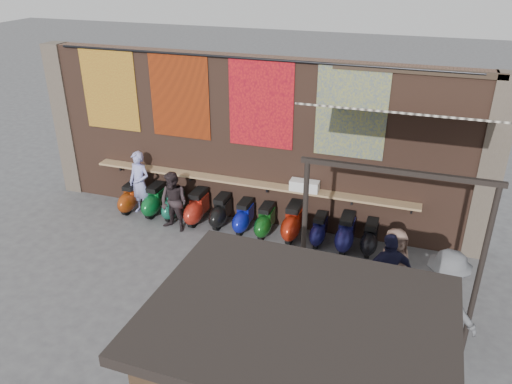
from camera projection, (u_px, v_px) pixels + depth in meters
ground at (209, 275)px, 10.34m from camera, size 70.00×70.00×0.00m
brick_wall at (252, 142)px, 11.77m from camera, size 10.00×0.40×4.00m
pier_left at (68, 120)px, 13.28m from camera, size 0.50×0.50×4.00m
pier_right at (490, 170)px, 10.25m from camera, size 0.50×0.50×4.00m
eating_counter at (247, 183)px, 11.84m from camera, size 8.00×0.32×0.05m
shelf_box at (305, 186)px, 11.34m from camera, size 0.66×0.27×0.24m
tapestry_redgold at (110, 90)px, 12.19m from camera, size 1.50×0.02×2.00m
tapestry_sun at (180, 96)px, 11.64m from camera, size 1.50×0.02×2.00m
tapestry_orange at (261, 104)px, 11.06m from camera, size 1.50×0.02×2.00m
tapestry_multi at (351, 113)px, 10.47m from camera, size 1.50×0.02×2.00m
hang_rail at (248, 58)px, 10.71m from camera, size 9.50×0.06×0.06m
scooter_stool_0 at (131, 198)px, 12.76m from camera, size 0.35×0.77×0.73m
scooter_stool_1 at (155, 200)px, 12.58m from camera, size 0.37×0.82×0.78m
scooter_stool_2 at (174, 204)px, 12.45m from camera, size 0.34×0.76×0.73m
scooter_stool_3 at (197, 207)px, 12.20m from camera, size 0.39×0.86×0.81m
scooter_stool_4 at (221, 211)px, 12.08m from camera, size 0.36×0.79×0.75m
scooter_stool_5 at (244, 216)px, 11.86m from camera, size 0.35×0.77×0.73m
scooter_stool_6 at (265, 221)px, 11.67m from camera, size 0.35×0.77×0.73m
scooter_stool_7 at (293, 222)px, 11.52m from camera, size 0.40×0.88×0.83m
scooter_stool_8 at (319, 230)px, 11.34m from camera, size 0.32×0.72×0.68m
scooter_stool_9 at (346, 233)px, 11.10m from camera, size 0.38×0.84×0.80m
scooter_stool_10 at (370, 238)px, 11.00m from camera, size 0.34×0.75×0.72m
diner_left at (140, 183)px, 12.48m from camera, size 0.66×0.50×1.65m
diner_right at (174, 202)px, 11.71m from camera, size 0.82×0.70×1.48m
shopper_navy at (388, 274)px, 8.96m from camera, size 1.04×0.82×1.64m
shopper_grey at (443, 301)px, 8.08m from camera, size 1.40×1.23×1.88m
shopper_tan at (393, 266)px, 9.26m from camera, size 0.91×0.84×1.55m
stall_roof at (299, 317)px, 4.78m from camera, size 2.97×2.30×0.12m
stall_sign at (319, 320)px, 6.00m from camera, size 1.20×0.06×0.50m
stall_shelf at (315, 382)px, 6.45m from camera, size 2.17×0.13×0.06m
awning_canvas at (409, 113)px, 8.54m from camera, size 3.20×3.28×0.97m
awning_ledger at (417, 71)px, 9.72m from camera, size 3.30×0.08×0.12m
awning_header at (399, 172)px, 7.47m from camera, size 3.00×0.08×0.08m
awning_post_left at (304, 243)px, 8.54m from camera, size 0.09×0.09×3.10m
awning_post_right at (479, 274)px, 7.73m from camera, size 0.09×0.09×3.10m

